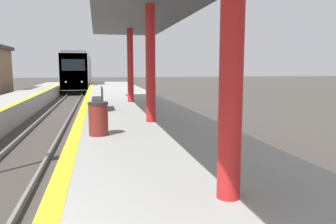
# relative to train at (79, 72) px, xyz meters

# --- Properties ---
(train) EXTENTS (2.79, 19.71, 4.52)m
(train) POSITION_rel_train_xyz_m (0.00, 0.00, 0.00)
(train) COLOR black
(train) RESTS_ON ground
(station_canopy) EXTENTS (3.60, 19.05, 3.84)m
(station_canopy) POSITION_rel_train_xyz_m (3.90, -33.37, 2.36)
(station_canopy) COLOR red
(station_canopy) RESTS_ON platform_right
(trash_bin) EXTENTS (0.51, 0.51, 0.85)m
(trash_bin) POSITION_rel_train_xyz_m (2.25, -35.21, -0.82)
(trash_bin) COLOR maroon
(trash_bin) RESTS_ON platform_right
(bench) EXTENTS (0.44, 1.82, 0.92)m
(bench) POSITION_rel_train_xyz_m (2.31, -29.86, -0.76)
(bench) COLOR #28282D
(bench) RESTS_ON platform_right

